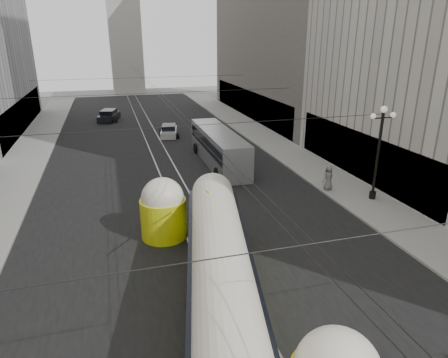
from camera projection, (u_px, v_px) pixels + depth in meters
road at (161, 157)px, 37.38m from camera, size 20.00×85.00×0.02m
sidewalk_left at (28, 156)px, 37.39m from camera, size 4.00×72.00×0.15m
sidewalk_right at (266, 139)px, 43.65m from camera, size 4.00×72.00×0.15m
rail_left at (153, 158)px, 37.19m from camera, size 0.12×85.00×0.04m
rail_right at (169, 156)px, 37.58m from camera, size 0.12×85.00×0.04m
distant_tower at (123, 12)px, 75.24m from camera, size 6.00×6.00×31.36m
lamppost_right_mid at (379, 148)px, 26.30m from camera, size 1.86×0.44×6.37m
catenary at (160, 95)px, 34.51m from camera, size 25.00×72.00×0.23m
streetcar at (220, 267)px, 16.44m from camera, size 5.38×15.84×3.54m
city_bus at (219, 146)px, 34.86m from camera, size 2.72×11.61×2.95m
sedan_white_far at (169, 131)px, 44.93m from camera, size 2.46×4.35×1.29m
sedan_dark_far at (109, 116)px, 53.12m from camera, size 3.16×4.99×1.46m
pedestrian_sidewalk_right at (328, 178)px, 28.79m from camera, size 1.02×0.79×1.84m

